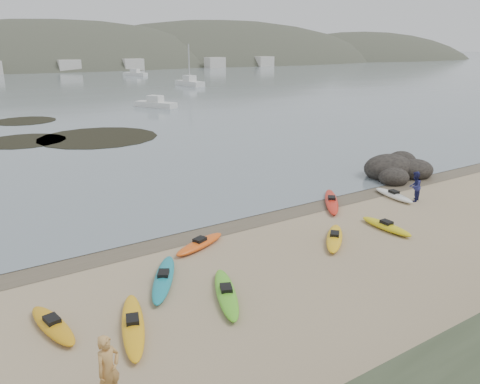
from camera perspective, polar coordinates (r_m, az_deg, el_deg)
ground at (r=24.29m, az=0.00°, el=-3.38°), size 600.00×600.00×0.00m
wet_sand at (r=24.06m, az=0.39°, el=-3.58°), size 60.00×60.00×0.00m
kayaks at (r=20.59m, az=3.40°, el=-6.88°), size 21.11×9.49×0.34m
person_west at (r=12.86m, az=-15.75°, el=-20.11°), size 0.81×0.69×1.89m
person_east at (r=28.69m, az=20.54°, el=0.64°), size 1.04×0.94×1.76m
rock_cluster at (r=34.05m, az=18.56°, el=2.28°), size 5.38×3.97×1.86m
kelp_mats at (r=50.86m, az=-20.76°, el=6.61°), size 15.93×24.22×0.04m
moored_boats at (r=103.39m, az=-20.06°, el=11.98°), size 74.12×77.51×1.21m
far_hills at (r=220.56m, az=-19.62°, el=10.11°), size 550.00×135.00×80.00m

